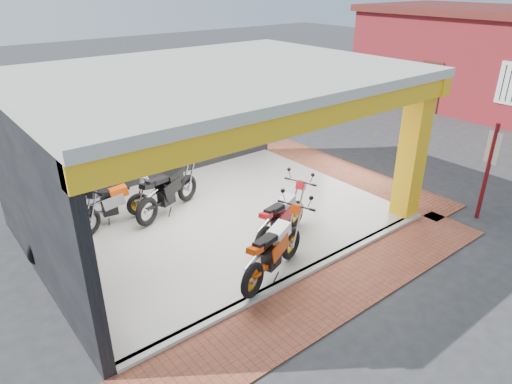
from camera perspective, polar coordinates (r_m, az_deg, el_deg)
ground at (r=10.07m, az=1.86°, el=-7.75°), size 80.00×80.00×0.00m
showroom_floor at (r=11.41m, az=-4.67°, el=-3.24°), size 8.00×6.00×0.10m
showroom_ceiling at (r=10.21m, az=-5.38°, el=14.54°), size 8.40×6.40×0.20m
back_wall at (r=13.28m, az=-12.60°, el=8.34°), size 8.20×0.20×3.50m
left_wall at (r=9.28m, az=-26.40°, el=-1.26°), size 0.20×6.20×3.50m
corner_column at (r=11.48m, az=18.98°, el=4.88°), size 0.50×0.50×3.50m
header_beam_front at (r=8.01m, az=6.89°, el=9.28°), size 8.40×0.30×0.40m
header_beam_right at (r=12.87m, az=10.17°, el=15.14°), size 0.30×6.40×0.40m
floor_kerb at (r=9.42m, az=5.95°, el=-10.10°), size 8.00×0.20×0.10m
paver_front at (r=9.03m, az=9.46°, el=-12.44°), size 9.00×1.40×0.03m
paver_right at (r=14.38m, az=11.31°, el=2.42°), size 1.40×7.00×0.03m
signpost at (r=12.25m, az=27.01°, el=2.65°), size 0.10×0.34×2.45m
moto_hero at (r=9.39m, az=4.42°, el=-4.69°), size 2.46×1.58×1.41m
moto_row_a at (r=10.59m, az=5.00°, el=-1.24°), size 2.34×1.48×1.34m
moto_row_b at (r=11.94m, az=-8.71°, el=2.00°), size 2.52×1.67×1.45m
moto_row_c at (r=11.45m, az=-14.61°, el=-0.23°), size 2.08×1.02×1.22m
moto_row_d at (r=10.94m, az=-20.28°, el=-2.22°), size 2.18×1.50×1.25m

